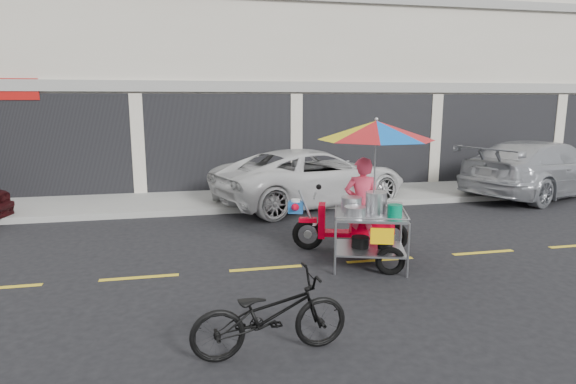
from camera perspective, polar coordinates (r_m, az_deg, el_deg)
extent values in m
plane|color=black|center=(8.55, 10.84, -7.94)|extent=(90.00, 90.00, 0.00)
cube|color=gray|center=(13.59, 1.87, -0.39)|extent=(45.00, 3.00, 0.15)
cube|color=beige|center=(18.27, -1.94, 14.86)|extent=(36.00, 8.00, 8.00)
cube|color=black|center=(14.33, 0.97, 5.75)|extent=(35.28, 0.06, 2.90)
cube|color=gray|center=(14.26, 1.01, 12.36)|extent=(36.00, 0.12, 0.30)
cube|color=gold|center=(8.55, 10.84, -7.91)|extent=(42.00, 0.10, 0.01)
imported|color=silver|center=(12.72, 2.88, 1.83)|extent=(5.78, 4.09, 1.46)
imported|color=#AFB2B7|center=(15.59, 27.84, 2.49)|extent=(5.92, 4.01, 1.59)
imported|color=black|center=(5.35, -2.13, -14.29)|extent=(1.78, 0.75, 0.91)
torus|color=black|center=(8.91, 2.36, -5.04)|extent=(0.59, 0.29, 0.58)
torus|color=black|center=(8.95, 12.24, -5.21)|extent=(0.59, 0.29, 0.58)
cylinder|color=#9EA0A5|center=(8.91, 2.36, -5.04)|extent=(0.16, 0.10, 0.14)
cylinder|color=#9EA0A5|center=(8.95, 12.24, -5.21)|extent=(0.16, 0.10, 0.14)
cube|color=red|center=(8.84, 2.37, -3.32)|extent=(0.35, 0.22, 0.08)
cylinder|color=#9EA0A5|center=(8.80, 2.38, -2.36)|extent=(0.37, 0.16, 0.82)
cube|color=red|center=(8.83, 4.03, -3.36)|extent=(0.22, 0.37, 0.61)
cube|color=red|center=(8.89, 6.99, -4.89)|extent=(0.87, 0.52, 0.08)
cube|color=red|center=(8.85, 10.01, -3.47)|extent=(0.81, 0.49, 0.41)
cube|color=black|center=(8.79, 9.39, -1.97)|extent=(0.71, 0.44, 0.10)
cylinder|color=#9EA0A5|center=(8.73, 3.20, -0.41)|extent=(0.21, 0.55, 0.04)
sphere|color=black|center=(8.91, 3.67, 0.61)|extent=(0.10, 0.10, 0.10)
cylinder|color=white|center=(8.85, 3.16, -3.79)|extent=(0.15, 0.15, 0.05)
cube|color=#195097|center=(8.80, 0.92, -1.80)|extent=(0.32, 0.30, 0.20)
cylinder|color=white|center=(8.77, 0.93, -1.02)|extent=(0.21, 0.21, 0.05)
cone|color=red|center=(8.63, 0.82, -1.92)|extent=(0.24, 0.27, 0.18)
torus|color=black|center=(7.84, 12.02, -8.00)|extent=(0.48, 0.24, 0.47)
cylinder|color=#9EA0A5|center=(7.63, 5.62, -6.68)|extent=(0.05, 0.05, 0.87)
cylinder|color=#9EA0A5|center=(8.51, 5.66, -4.82)|extent=(0.05, 0.05, 0.87)
cylinder|color=#9EA0A5|center=(7.71, 14.06, -6.78)|extent=(0.05, 0.05, 0.87)
cylinder|color=#9EA0A5|center=(8.58, 13.22, -4.93)|extent=(0.05, 0.05, 0.87)
cube|color=#9EA0A5|center=(8.12, 9.62, -6.63)|extent=(1.35, 1.22, 0.03)
cube|color=#9EA0A5|center=(7.98, 9.75, -2.77)|extent=(1.35, 1.22, 0.04)
cylinder|color=#9EA0A5|center=(7.51, 9.99, -3.14)|extent=(1.08, 0.37, 0.02)
cylinder|color=#9EA0A5|center=(8.41, 9.56, -1.63)|extent=(1.08, 0.37, 0.02)
cylinder|color=#9EA0A5|center=(7.94, 5.71, -2.27)|extent=(0.31, 0.88, 0.02)
cylinder|color=#9EA0A5|center=(8.02, 13.77, -2.40)|extent=(0.31, 0.88, 0.02)
cylinder|color=#9EA0A5|center=(8.56, 9.43, -5.71)|extent=(0.28, 0.74, 0.04)
cylinder|color=#9EA0A5|center=(8.43, 9.54, -2.37)|extent=(0.28, 0.74, 0.04)
cube|color=#F6B806|center=(7.57, 11.10, -5.17)|extent=(0.35, 0.13, 0.26)
cylinder|color=#B7B7BC|center=(8.13, 7.53, -1.50)|extent=(0.42, 0.42, 0.22)
cylinder|color=#B7B7BC|center=(8.16, 10.40, -1.21)|extent=(0.45, 0.45, 0.31)
cylinder|color=#B7B7BC|center=(8.04, 12.51, -2.00)|extent=(0.31, 0.31, 0.17)
cylinder|color=#B7B7BC|center=(7.76, 7.97, -2.39)|extent=(0.43, 0.43, 0.14)
cylinder|color=#01714C|center=(7.73, 12.55, -2.30)|extent=(0.28, 0.28, 0.22)
cylinder|color=black|center=(8.08, 8.55, -5.89)|extent=(0.36, 0.36, 0.18)
cylinder|color=black|center=(8.12, 11.45, -5.99)|extent=(0.31, 0.31, 0.16)
cylinder|color=#9EA0A5|center=(7.94, 10.25, 2.78)|extent=(0.03, 0.03, 1.53)
sphere|color=#9EA0A5|center=(7.87, 10.44, 8.47)|extent=(0.06, 0.06, 0.06)
imported|color=#D83651|center=(8.77, 8.74, -1.52)|extent=(0.73, 0.59, 1.73)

